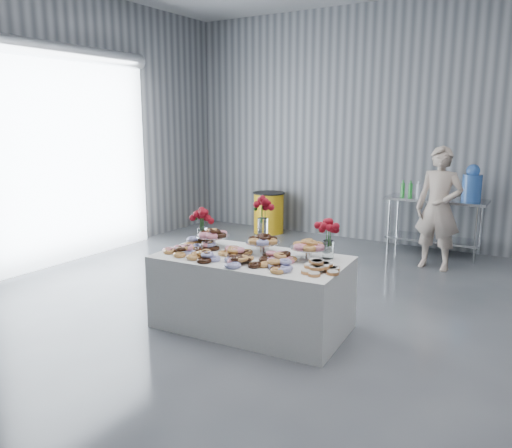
{
  "coord_description": "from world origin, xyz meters",
  "views": [
    {
      "loc": [
        2.3,
        -3.94,
        2.09
      ],
      "look_at": [
        -0.35,
        0.42,
        1.03
      ],
      "focal_mm": 35.0,
      "sensor_mm": 36.0,
      "label": 1
    }
  ],
  "objects_px": {
    "prep_table": "(435,216)",
    "water_jug": "(472,185)",
    "person": "(439,208)",
    "display_table": "(252,292)",
    "trash_barrel": "(269,213)"
  },
  "relations": [
    {
      "from": "prep_table",
      "to": "water_jug",
      "type": "bearing_deg",
      "value": -0.0
    },
    {
      "from": "person",
      "to": "display_table",
      "type": "bearing_deg",
      "value": -104.13
    },
    {
      "from": "display_table",
      "to": "person",
      "type": "relative_size",
      "value": 1.09
    },
    {
      "from": "prep_table",
      "to": "trash_barrel",
      "type": "height_order",
      "value": "prep_table"
    },
    {
      "from": "water_jug",
      "to": "trash_barrel",
      "type": "distance_m",
      "value": 3.59
    },
    {
      "from": "display_table",
      "to": "prep_table",
      "type": "relative_size",
      "value": 1.27
    },
    {
      "from": "display_table",
      "to": "water_jug",
      "type": "xyz_separation_m",
      "value": [
        1.45,
        3.93,
        0.77
      ]
    },
    {
      "from": "prep_table",
      "to": "person",
      "type": "bearing_deg",
      "value": -75.65
    },
    {
      "from": "display_table",
      "to": "water_jug",
      "type": "relative_size",
      "value": 3.43
    },
    {
      "from": "water_jug",
      "to": "trash_barrel",
      "type": "relative_size",
      "value": 0.72
    },
    {
      "from": "person",
      "to": "trash_barrel",
      "type": "bearing_deg",
      "value": 172.29
    },
    {
      "from": "display_table",
      "to": "person",
      "type": "bearing_deg",
      "value": 70.02
    },
    {
      "from": "display_table",
      "to": "trash_barrel",
      "type": "xyz_separation_m",
      "value": [
        -2.06,
        3.93,
        0.01
      ]
    },
    {
      "from": "person",
      "to": "prep_table",
      "type": "bearing_deg",
      "value": 110.2
    },
    {
      "from": "prep_table",
      "to": "trash_barrel",
      "type": "bearing_deg",
      "value": -180.0
    }
  ]
}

